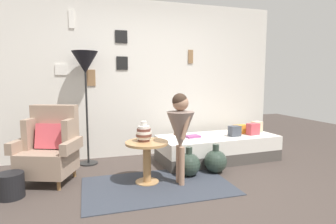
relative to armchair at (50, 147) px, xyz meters
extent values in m
plane|color=#423833|center=(1.41, -1.03, -0.44)|extent=(12.00, 12.00, 0.00)
cube|color=silver|center=(1.41, 0.92, 0.86)|extent=(4.80, 0.10, 2.60)
cube|color=black|center=(1.05, 0.87, 1.55)|extent=(0.20, 0.02, 0.20)
cube|color=gray|center=(1.05, 0.87, 1.55)|extent=(0.15, 0.01, 0.16)
cube|color=olive|center=(0.55, 0.87, 0.89)|extent=(0.14, 0.02, 0.26)
cube|color=silver|center=(0.55, 0.87, 0.89)|extent=(0.11, 0.01, 0.20)
cube|color=black|center=(1.06, 0.87, 1.13)|extent=(0.18, 0.02, 0.21)
cube|color=slate|center=(1.06, 0.87, 1.13)|extent=(0.14, 0.01, 0.17)
cube|color=white|center=(0.29, 0.87, 1.78)|extent=(0.08, 0.02, 0.27)
cube|color=#AFAFA9|center=(0.29, 0.87, 1.78)|extent=(0.06, 0.01, 0.21)
cube|color=olive|center=(2.26, 0.87, 1.26)|extent=(0.09, 0.02, 0.23)
cube|color=#AEAEA3|center=(2.26, 0.87, 1.26)|extent=(0.07, 0.01, 0.18)
cube|color=white|center=(0.12, 0.87, 1.01)|extent=(0.19, 0.02, 0.16)
cube|color=slate|center=(0.12, 0.87, 1.01)|extent=(0.15, 0.01, 0.13)
cube|color=#333842|center=(1.27, -0.59, -0.43)|extent=(1.79, 1.10, 0.01)
cylinder|color=olive|center=(-0.33, -0.19, -0.38)|extent=(0.04, 0.04, 0.12)
cylinder|color=olive|center=(0.12, -0.36, -0.38)|extent=(0.04, 0.04, 0.12)
cylinder|color=olive|center=(-0.17, 0.23, -0.38)|extent=(0.04, 0.04, 0.12)
cylinder|color=olive|center=(0.28, 0.06, -0.38)|extent=(0.04, 0.04, 0.12)
cube|color=gray|center=(-0.03, -0.07, -0.17)|extent=(0.76, 0.74, 0.30)
cube|color=gray|center=(0.06, 0.15, 0.26)|extent=(0.61, 0.35, 0.55)
cube|color=gray|center=(-0.23, 0.12, 0.17)|extent=(0.19, 0.32, 0.39)
cube|color=gray|center=(0.25, -0.07, 0.17)|extent=(0.19, 0.32, 0.39)
cube|color=gray|center=(-0.34, 0.03, 0.05)|extent=(0.27, 0.50, 0.14)
cube|color=gray|center=(0.28, -0.20, 0.05)|extent=(0.27, 0.50, 0.14)
cube|color=#D64C56|center=(0.01, 0.03, 0.14)|extent=(0.40, 0.28, 0.33)
cube|color=#4C4742|center=(2.48, 0.21, -0.35)|extent=(1.94, 0.90, 0.18)
cube|color=silver|center=(2.48, 0.21, -0.15)|extent=(1.94, 0.90, 0.22)
cube|color=beige|center=(3.25, 0.27, 0.05)|extent=(0.18, 0.14, 0.19)
cube|color=#D64C56|center=(3.07, 0.12, 0.05)|extent=(0.21, 0.15, 0.19)
cube|color=orange|center=(2.94, 0.27, 0.03)|extent=(0.22, 0.13, 0.14)
cube|color=#474C56|center=(2.72, 0.10, 0.04)|extent=(0.20, 0.15, 0.17)
cylinder|color=tan|center=(1.17, -0.44, -0.43)|extent=(0.30, 0.30, 0.02)
cylinder|color=tan|center=(1.17, -0.44, -0.18)|extent=(0.10, 0.10, 0.48)
cylinder|color=tan|center=(1.17, -0.44, 0.08)|extent=(0.54, 0.54, 0.03)
cylinder|color=brown|center=(1.14, -0.40, 0.11)|extent=(0.15, 0.15, 0.03)
cylinder|color=white|center=(1.14, -0.40, 0.14)|extent=(0.17, 0.17, 0.03)
cylinder|color=brown|center=(1.14, -0.40, 0.17)|extent=(0.20, 0.20, 0.03)
cylinder|color=white|center=(1.14, -0.40, 0.21)|extent=(0.20, 0.20, 0.03)
cylinder|color=brown|center=(1.14, -0.40, 0.24)|extent=(0.17, 0.17, 0.03)
cylinder|color=white|center=(1.14, -0.40, 0.27)|extent=(0.15, 0.15, 0.03)
cylinder|color=white|center=(1.14, -0.40, 0.32)|extent=(0.07, 0.07, 0.06)
cylinder|color=black|center=(0.47, 0.60, -0.43)|extent=(0.28, 0.28, 0.02)
cylinder|color=black|center=(0.47, 0.60, 0.39)|extent=(0.03, 0.03, 1.62)
cone|color=black|center=(0.47, 0.60, 1.11)|extent=(0.38, 0.38, 0.33)
cylinder|color=#A37A60|center=(1.56, -0.65, -0.20)|extent=(0.07, 0.07, 0.49)
cylinder|color=#A37A60|center=(1.55, -0.55, -0.20)|extent=(0.07, 0.07, 0.49)
cone|color=gray|center=(1.56, -0.60, 0.24)|extent=(0.34, 0.34, 0.46)
cylinder|color=gray|center=(1.56, -0.60, 0.40)|extent=(0.17, 0.17, 0.18)
cylinder|color=#A37A60|center=(1.58, -0.72, 0.31)|extent=(0.13, 0.06, 0.31)
cylinder|color=#A37A60|center=(1.57, -0.48, 0.31)|extent=(0.13, 0.06, 0.31)
sphere|color=#A37A60|center=(1.56, -0.60, 0.58)|extent=(0.20, 0.20, 0.20)
sphere|color=#38281E|center=(1.55, -0.60, 0.61)|extent=(0.19, 0.19, 0.19)
cube|color=#984682|center=(2.05, 0.21, -0.02)|extent=(0.24, 0.19, 0.03)
sphere|color=#2D3D33|center=(1.77, -0.36, -0.28)|extent=(0.32, 0.32, 0.32)
cylinder|color=#2D3D33|center=(1.77, -0.36, -0.08)|extent=(0.09, 0.09, 0.09)
sphere|color=#2D3D33|center=(2.18, -0.34, -0.28)|extent=(0.32, 0.32, 0.32)
cylinder|color=#2D3D33|center=(2.18, -0.34, -0.08)|extent=(0.09, 0.09, 0.09)
cylinder|color=black|center=(-0.37, -0.43, -0.30)|extent=(0.28, 0.28, 0.28)
camera|label=1|loc=(0.45, -3.73, 0.87)|focal=29.46mm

